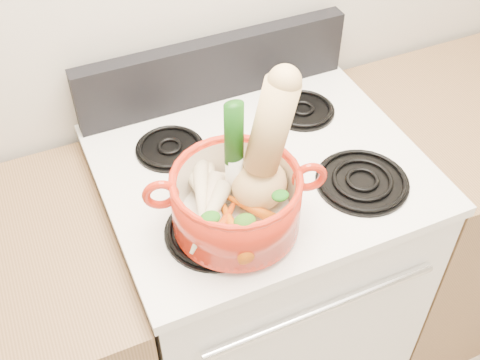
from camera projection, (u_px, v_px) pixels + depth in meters
name	position (u px, v px, depth m)	size (l,w,h in m)	color
stove_body	(257.00, 280.00, 1.83)	(0.76, 0.65, 0.92)	white
cooktop	(261.00, 168.00, 1.50)	(0.78, 0.67, 0.03)	white
control_backsplash	(214.00, 69.00, 1.62)	(0.76, 0.05, 0.18)	black
oven_handle	(323.00, 309.00, 1.39)	(0.02, 0.02, 0.60)	silver
burner_front_left	(215.00, 230.00, 1.32)	(0.22, 0.22, 0.02)	black
burner_front_right	(362.00, 180.00, 1.43)	(0.22, 0.22, 0.02)	black
burner_back_left	(170.00, 147.00, 1.52)	(0.17, 0.17, 0.02)	black
burner_back_right	(303.00, 109.00, 1.63)	(0.17, 0.17, 0.02)	black
dutch_oven	(236.00, 201.00, 1.28)	(0.28, 0.28, 0.14)	red
pot_handle_left	(161.00, 195.00, 1.23)	(0.08, 0.08, 0.02)	red
pot_handle_right	(309.00, 177.00, 1.26)	(0.08, 0.08, 0.02)	red
squash	(266.00, 148.00, 1.22)	(0.13, 0.13, 0.31)	tan
leek	(234.00, 153.00, 1.24)	(0.04, 0.04, 0.28)	silver
ginger	(222.00, 183.00, 1.34)	(0.08, 0.05, 0.04)	tan
parsnip_0	(213.00, 195.00, 1.31)	(0.05, 0.05, 0.24)	beige
parsnip_1	(209.00, 211.00, 1.27)	(0.04, 0.04, 0.19)	beige
parsnip_2	(205.00, 195.00, 1.30)	(0.04, 0.04, 0.20)	beige
parsnip_3	(209.00, 217.00, 1.25)	(0.04, 0.04, 0.18)	beige
parsnip_4	(201.00, 199.00, 1.28)	(0.04, 0.04, 0.20)	#EFE6C2
carrot_0	(232.00, 228.00, 1.25)	(0.03, 0.03, 0.17)	#D2590A
carrot_1	(223.00, 224.00, 1.25)	(0.03, 0.03, 0.15)	#BC3209
carrot_2	(248.00, 208.00, 1.28)	(0.03, 0.03, 0.15)	#C54B09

